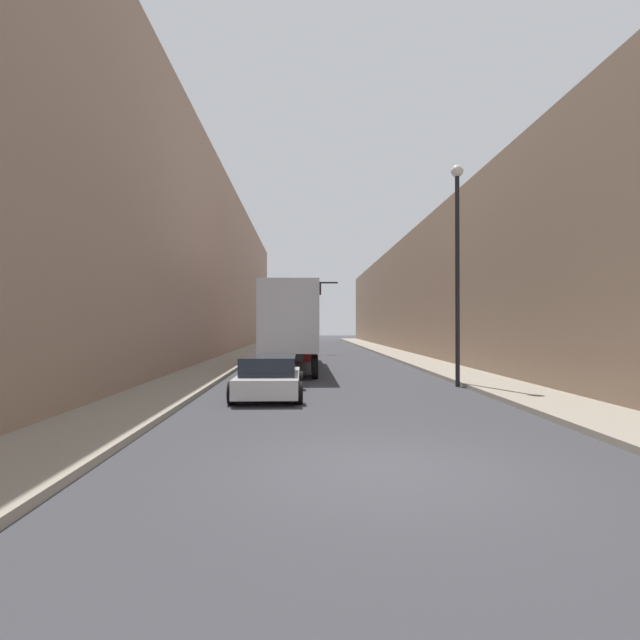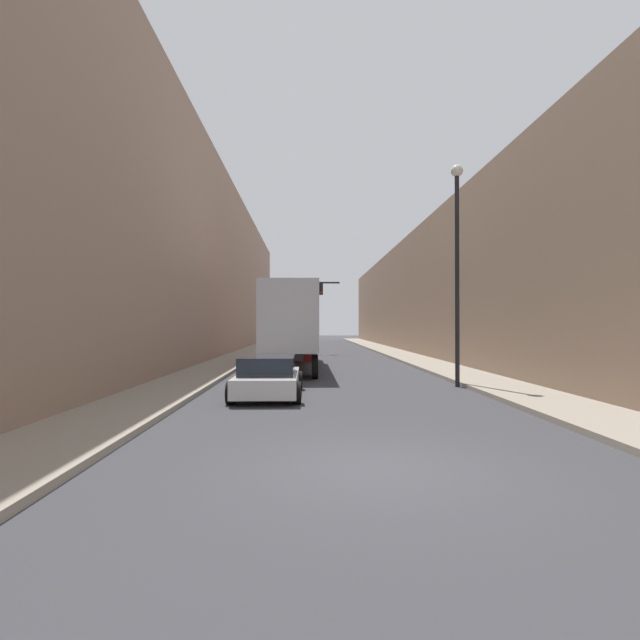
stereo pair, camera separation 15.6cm
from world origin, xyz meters
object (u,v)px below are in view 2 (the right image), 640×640
object	(u,v)px
traffic_signal_gantry	(286,300)
sedan_car	(268,377)
semi_truck	(293,323)
street_lamp	(457,247)

from	to	relation	value
traffic_signal_gantry	sedan_car	bearing A→B (deg)	-88.92
sedan_car	traffic_signal_gantry	world-z (taller)	traffic_signal_gantry
semi_truck	sedan_car	bearing A→B (deg)	-92.54
traffic_signal_gantry	semi_truck	bearing A→B (deg)	-86.06
sedan_car	street_lamp	bearing A→B (deg)	18.47
semi_truck	sedan_car	world-z (taller)	semi_truck
semi_truck	traffic_signal_gantry	xyz separation A→B (m)	(-0.90, 13.09, 1.88)
sedan_car	street_lamp	world-z (taller)	street_lamp
sedan_car	street_lamp	size ratio (longest dim) A/B	0.56
semi_truck	street_lamp	size ratio (longest dim) A/B	1.63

